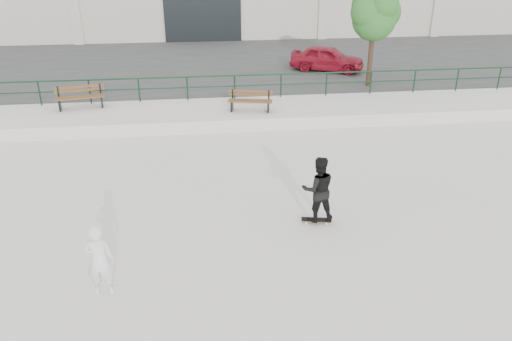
{
  "coord_description": "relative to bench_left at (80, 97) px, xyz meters",
  "views": [
    {
      "loc": [
        -0.56,
        -9.89,
        6.8
      ],
      "look_at": [
        0.86,
        2.0,
        1.18
      ],
      "focal_mm": 35.0,
      "sensor_mm": 36.0,
      "label": 1
    }
  ],
  "objects": [
    {
      "name": "tree",
      "position": [
        12.66,
        1.85,
        2.8
      ],
      "size": [
        2.43,
        2.16,
        4.33
      ],
      "color": "#433121",
      "rests_on": "parking_strip"
    },
    {
      "name": "ledge",
      "position": [
        5.29,
        -0.77,
        -0.69
      ],
      "size": [
        30.0,
        3.0,
        0.5
      ],
      "primitive_type": "cube",
      "color": "beige",
      "rests_on": "ground"
    },
    {
      "name": "skateboard",
      "position": [
        7.64,
        -9.15,
        -0.87
      ],
      "size": [
        0.8,
        0.35,
        0.09
      ],
      "rotation": [
        0.0,
        0.0,
        -0.2
      ],
      "color": "black",
      "rests_on": "ground"
    },
    {
      "name": "red_car",
      "position": [
        11.43,
        4.9,
        0.2
      ],
      "size": [
        4.03,
        2.93,
        1.28
      ],
      "primitive_type": "imported",
      "rotation": [
        0.0,
        0.0,
        1.14
      ],
      "color": "maroon",
      "rests_on": "parking_strip"
    },
    {
      "name": "bench_left",
      "position": [
        0.0,
        0.0,
        0.0
      ],
      "size": [
        2.01,
        0.91,
        0.9
      ],
      "rotation": [
        0.0,
        0.0,
        0.19
      ],
      "color": "brown",
      "rests_on": "ledge"
    },
    {
      "name": "standing_skater",
      "position": [
        7.64,
        -9.15,
        0.04
      ],
      "size": [
        0.86,
        0.68,
        1.77
      ],
      "primitive_type": "imported",
      "rotation": [
        0.0,
        0.0,
        3.14
      ],
      "color": "black",
      "rests_on": "skateboard"
    },
    {
      "name": "ground",
      "position": [
        5.29,
        -10.27,
        -0.94
      ],
      "size": [
        120.0,
        120.0,
        0.0
      ],
      "primitive_type": "plane",
      "color": "beige",
      "rests_on": "ground"
    },
    {
      "name": "bench_right",
      "position": [
        6.78,
        -1.18,
        -0.05
      ],
      "size": [
        1.81,
        0.86,
        0.8
      ],
      "rotation": [
        0.0,
        0.0,
        -0.21
      ],
      "color": "brown",
      "rests_on": "ledge"
    },
    {
      "name": "seated_skater",
      "position": [
        2.56,
        -11.43,
        -0.11
      ],
      "size": [
        0.62,
        0.42,
        1.66
      ],
      "primitive_type": "imported",
      "rotation": [
        0.0,
        0.0,
        3.1
      ],
      "color": "white",
      "rests_on": "ground"
    },
    {
      "name": "parking_strip",
      "position": [
        5.29,
        7.73,
        -0.69
      ],
      "size": [
        60.0,
        14.0,
        0.5
      ],
      "primitive_type": "cube",
      "color": "#353535",
      "rests_on": "ground"
    },
    {
      "name": "railing",
      "position": [
        5.29,
        0.53,
        0.3
      ],
      "size": [
        28.0,
        0.06,
        1.03
      ],
      "color": "#12321E",
      "rests_on": "ledge"
    }
  ]
}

